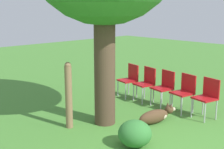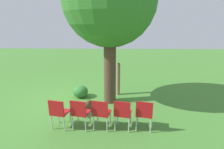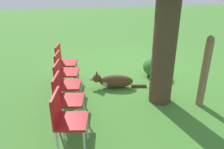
% 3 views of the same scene
% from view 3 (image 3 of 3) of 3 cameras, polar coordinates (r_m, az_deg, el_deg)
% --- Properties ---
extents(ground_plane, '(30.00, 30.00, 0.00)m').
position_cam_3_polar(ground_plane, '(5.72, 6.27, 0.35)').
color(ground_plane, '#478433').
extents(dog, '(1.26, 0.39, 0.39)m').
position_cam_3_polar(dog, '(4.88, 0.33, -1.74)').
color(dog, '#513823').
rests_on(dog, ground_plane).
extents(fence_post, '(0.14, 0.14, 1.36)m').
position_cam_3_polar(fence_post, '(4.34, 23.06, 0.67)').
color(fence_post, '#846647').
rests_on(fence_post, ground_plane).
extents(red_chair_0, '(0.50, 0.52, 0.89)m').
position_cam_3_polar(red_chair_0, '(5.17, -12.50, 3.61)').
color(red_chair_0, '#B21419').
rests_on(red_chair_0, ground_plane).
extents(red_chair_1, '(0.50, 0.52, 0.89)m').
position_cam_3_polar(red_chair_1, '(4.63, -12.42, 1.23)').
color(red_chair_1, '#B21419').
rests_on(red_chair_1, ground_plane).
extents(red_chair_2, '(0.50, 0.52, 0.89)m').
position_cam_3_polar(red_chair_2, '(4.09, -12.31, -1.78)').
color(red_chair_2, '#B21419').
rests_on(red_chair_2, ground_plane).
extents(red_chair_3, '(0.50, 0.52, 0.89)m').
position_cam_3_polar(red_chair_3, '(3.57, -12.18, -5.67)').
color(red_chair_3, '#B21419').
rests_on(red_chair_3, ground_plane).
extents(red_chair_4, '(0.50, 0.52, 0.89)m').
position_cam_3_polar(red_chair_4, '(3.07, -12.00, -10.86)').
color(red_chair_4, '#B21419').
rests_on(red_chair_4, ground_plane).
extents(low_shrub, '(0.60, 0.60, 0.48)m').
position_cam_3_polar(low_shrub, '(5.58, 11.13, 2.05)').
color(low_shrub, '#337533').
rests_on(low_shrub, ground_plane).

